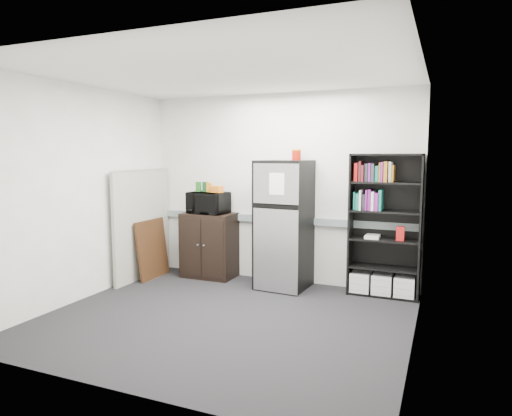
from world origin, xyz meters
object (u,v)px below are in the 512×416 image
Objects in this scene: cubicle_partition at (142,224)px; refrigerator at (284,225)px; bookshelf at (385,227)px; microwave at (208,203)px; cabinet at (209,245)px.

cubicle_partition is 2.13m from refrigerator.
bookshelf is 2.55m from microwave.
cubicle_partition is 1.04m from cabinet.
cabinet is at bearing -178.55° from bookshelf.
refrigerator reaches higher than cabinet.
cabinet is at bearing -179.83° from refrigerator.
bookshelf reaches higher than cabinet.
cubicle_partition reaches higher than cabinet.
cabinet is 1.70× the size of microwave.
cabinet is (-2.54, -0.06, -0.43)m from bookshelf.
bookshelf reaches higher than microwave.
refrigerator is (1.21, -0.06, -0.25)m from microwave.
refrigerator is (1.21, -0.08, 0.40)m from cabinet.
microwave is 1.24m from refrigerator.
bookshelf is 3.46m from cubicle_partition.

